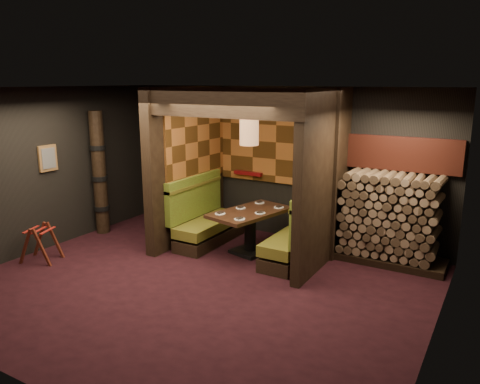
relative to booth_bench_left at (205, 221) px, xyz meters
name	(u,v)px	position (x,y,z in m)	size (l,w,h in m)	color
floor	(196,286)	(0.96, -1.65, -0.41)	(6.50, 5.50, 0.02)	black
ceiling	(191,88)	(0.96, -1.65, 2.46)	(6.50, 5.50, 0.02)	black
wall_back	(279,163)	(0.96, 1.11, 1.02)	(6.50, 0.02, 2.85)	black
wall_front	(16,252)	(0.96, -4.41, 1.02)	(6.50, 0.02, 2.85)	black
wall_left	(42,170)	(-2.30, -1.65, 1.02)	(0.02, 5.50, 2.85)	black
wall_right	(442,227)	(4.22, -1.65, 1.02)	(0.02, 5.50, 2.85)	black
partition_left	(187,165)	(-0.39, 0.00, 1.02)	(0.20, 2.20, 2.85)	black
partition_right	(324,180)	(2.26, 0.05, 1.02)	(0.15, 2.10, 2.85)	black
header_beam	(218,103)	(0.94, -0.95, 2.23)	(2.85, 0.18, 0.44)	black
tapa_back_panel	(277,142)	(0.94, 1.06, 1.42)	(2.40, 0.06, 1.55)	#985523
tapa_side_panel	(197,142)	(-0.27, 0.17, 1.45)	(0.04, 1.85, 1.45)	#985523
lacquer_shelf	(248,173)	(0.36, 1.00, 0.78)	(0.60, 0.12, 0.07)	#60090D
booth_bench_left	(205,221)	(0.00, 0.00, 0.00)	(0.68, 1.60, 1.14)	black
booth_bench_right	(299,238)	(1.89, 0.00, 0.00)	(0.68, 1.60, 1.14)	black
dining_table	(250,224)	(1.01, -0.08, 0.13)	(1.11, 1.60, 0.77)	black
place_settings	(250,210)	(1.01, -0.08, 0.38)	(0.86, 1.26, 0.03)	white
pendant_lamp	(249,131)	(1.01, -0.13, 1.73)	(0.31, 0.31, 0.94)	#99663F
framed_picture	(48,158)	(-2.25, -1.55, 1.22)	(0.05, 0.36, 0.46)	brown
luggage_rack	(40,242)	(-1.84, -2.16, -0.07)	(0.71, 0.60, 0.66)	#4F1D12
totem_column	(99,174)	(-2.09, -0.55, 0.79)	(0.31, 0.31, 2.40)	black
firewood_stack	(394,219)	(3.25, 0.70, 0.35)	(1.73, 0.70, 1.50)	black
mosaic_header	(403,154)	(3.25, 1.03, 1.38)	(1.83, 0.10, 0.56)	maroon
bay_front_post	(335,177)	(2.35, 0.31, 1.02)	(0.08, 0.08, 2.85)	black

